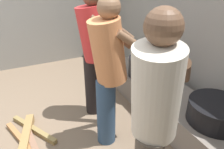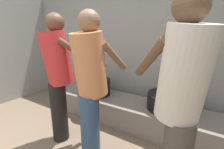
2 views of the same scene
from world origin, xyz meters
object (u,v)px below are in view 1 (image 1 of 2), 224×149
Objects in this scene: cook_in_red_shirt at (94,48)px; cook_in_orange_shirt at (109,68)px; cook_in_cream_shirt at (154,116)px; cooking_pot_main at (145,66)px; cooking_pot_secondary at (216,112)px.

cook_in_red_shirt reaches higher than cook_in_orange_shirt.
cook_in_cream_shirt is (1.39, -0.13, 0.01)m from cook_in_red_shirt.
cook_in_red_shirt is at bearing -87.64° from cooking_pot_main.
cook_in_orange_shirt is (0.59, -0.83, 0.40)m from cooking_pot_main.
cook_in_orange_shirt is at bearing 175.51° from cook_in_cream_shirt.
cooking_pot_main is 1.17m from cooking_pot_secondary.
cook_in_red_shirt reaches higher than cooking_pot_main.
cook_in_orange_shirt is (0.55, -0.06, -0.01)m from cook_in_red_shirt.
cooking_pot_secondary is 1.49m from cook_in_red_shirt.
cooking_pot_secondary is at bearing 104.53° from cook_in_cream_shirt.
cook_in_cream_shirt is at bearing -5.24° from cook_in_red_shirt.
cooking_pot_secondary is at bearing 36.92° from cook_in_red_shirt.
cooking_pot_secondary is 1.16m from cook_in_orange_shirt.
cook_in_cream_shirt reaches higher than cook_in_red_shirt.
cooking_pot_main is 1.09m from cook_in_orange_shirt.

